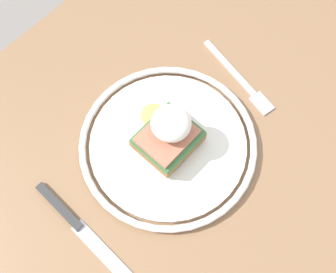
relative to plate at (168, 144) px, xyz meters
name	(u,v)px	position (x,y,z in m)	size (l,w,h in m)	color
ground_plane	(177,233)	(-0.02, 0.02, -0.74)	(6.00, 6.00, 0.00)	gray
dining_table	(184,168)	(-0.02, 0.02, -0.13)	(1.13, 0.66, 0.73)	#846042
plate	(168,144)	(0.00, 0.00, 0.00)	(0.26, 0.26, 0.02)	silver
sandwich	(169,133)	(0.00, 0.00, 0.04)	(0.08, 0.10, 0.07)	olive
fork	(240,79)	(-0.16, 0.01, -0.01)	(0.05, 0.16, 0.00)	silver
knife	(76,224)	(0.17, -0.01, -0.01)	(0.02, 0.19, 0.01)	#2D2D2D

